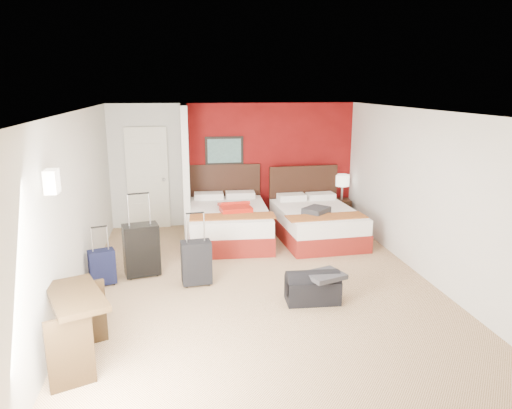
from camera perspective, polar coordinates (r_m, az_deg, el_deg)
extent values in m
plane|color=tan|center=(7.18, 0.44, -9.33)|extent=(6.50, 6.50, 0.00)
cube|color=silver|center=(9.94, -2.64, 4.75)|extent=(5.00, 0.04, 2.50)
cube|color=silver|center=(6.84, -20.66, -0.38)|extent=(0.04, 6.50, 2.50)
cube|color=black|center=(9.82, -3.79, 6.39)|extent=(0.78, 0.03, 0.58)
cube|color=white|center=(5.25, -23.11, 2.53)|extent=(0.12, 0.20, 0.24)
cube|color=maroon|center=(10.03, 1.65, 4.84)|extent=(3.50, 0.04, 2.50)
cube|color=silver|center=(9.25, -8.37, 3.92)|extent=(0.12, 1.20, 2.50)
cube|color=silver|center=(9.90, -12.73, 3.05)|extent=(0.82, 0.06, 2.05)
cube|color=silver|center=(9.01, -3.22, -2.35)|extent=(1.54, 2.13, 0.62)
cube|color=silver|center=(9.13, 7.19, -2.32)|extent=(1.49, 2.04, 0.59)
cube|color=red|center=(8.83, -2.54, -0.27)|extent=(0.63, 0.81, 0.10)
cube|color=#36373B|center=(8.74, 7.17, -0.70)|extent=(0.58, 0.57, 0.11)
cube|color=black|center=(10.35, 10.06, -0.74)|extent=(0.39, 0.39, 0.50)
cylinder|color=silver|center=(10.24, 10.18, 2.04)|extent=(0.31, 0.31, 0.53)
cube|color=black|center=(7.53, -13.44, -5.42)|extent=(0.58, 0.43, 0.78)
cube|color=black|center=(7.09, -7.09, -7.03)|extent=(0.45, 0.31, 0.63)
cube|color=black|center=(7.37, -17.79, -7.28)|extent=(0.41, 0.32, 0.50)
cube|color=black|center=(6.59, 6.73, -9.95)|extent=(0.73, 0.41, 0.36)
cube|color=#343439|center=(6.50, 8.19, -8.31)|extent=(0.57, 0.53, 0.06)
cube|color=black|center=(5.42, -20.30, -13.74)|extent=(0.81, 1.07, 0.80)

